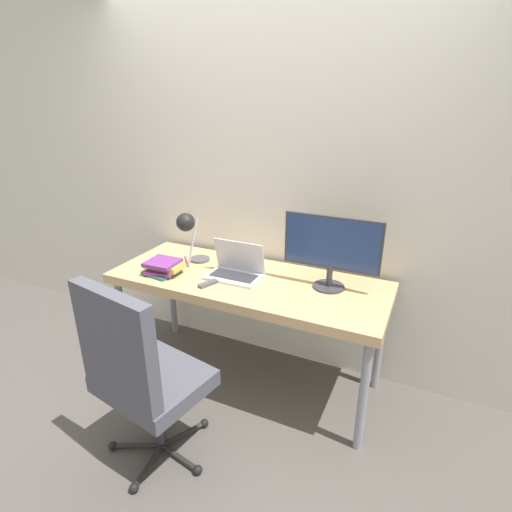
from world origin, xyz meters
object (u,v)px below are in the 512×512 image
object	(u,v)px
laptop	(236,270)
desk_lamp	(188,228)
office_chair	(139,370)
book_stack	(163,267)
monitor	(332,247)

from	to	relation	value
laptop	desk_lamp	size ratio (longest dim) A/B	0.91
laptop	office_chair	size ratio (longest dim) A/B	0.32
laptop	book_stack	bearing A→B (deg)	-161.01
monitor	desk_lamp	xyz separation A→B (m)	(-0.95, -0.09, 0.01)
laptop	book_stack	distance (m)	0.48
monitor	book_stack	xyz separation A→B (m)	(-1.04, -0.26, -0.21)
laptop	office_chair	bearing A→B (deg)	-97.20
laptop	monitor	world-z (taller)	monitor
desk_lamp	office_chair	world-z (taller)	desk_lamp
monitor	book_stack	distance (m)	1.10
monitor	office_chair	size ratio (longest dim) A/B	0.54
laptop	desk_lamp	xyz separation A→B (m)	(-0.36, 0.02, 0.23)
laptop	monitor	distance (m)	0.63
laptop	book_stack	world-z (taller)	laptop
laptop	monitor	bearing A→B (deg)	9.85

